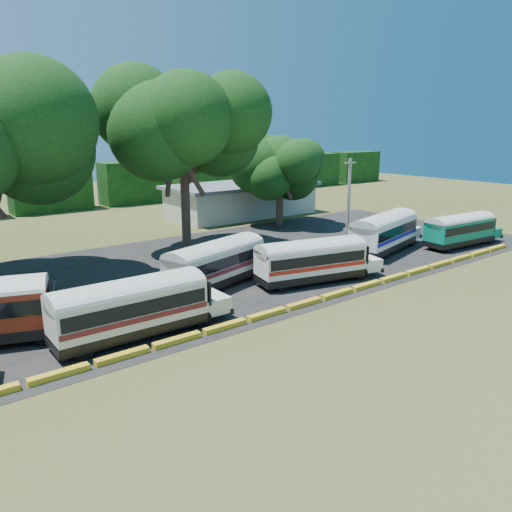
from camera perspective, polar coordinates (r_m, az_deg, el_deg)
ground at (r=29.92m, az=4.70°, el=-6.83°), size 160.00×160.00×0.00m
asphalt_strip at (r=39.60m, az=-6.01°, el=-1.46°), size 64.00×24.00×0.02m
curb at (r=30.56m, az=3.43°, el=-6.04°), size 53.70×0.45×0.30m
terminal_building at (r=63.14m, az=-1.63°, el=6.50°), size 19.00×9.00×4.00m
treeline_backdrop at (r=71.43m, az=-22.43°, el=7.14°), size 130.00×4.00×6.00m
bus_cream_west at (r=27.03m, az=-13.86°, el=-5.46°), size 9.89×2.60×3.24m
bus_cream_east at (r=34.78m, az=-4.42°, el=-0.56°), size 10.18×5.05×3.25m
bus_white_red at (r=35.74m, az=6.55°, el=-0.28°), size 9.92×4.49×3.17m
bus_white_blue at (r=45.66m, az=14.54°, el=2.84°), size 10.95×5.22×3.50m
bus_teal at (r=50.20m, az=22.40°, el=2.96°), size 9.40×3.03×3.04m
tree_center at (r=44.10m, az=-8.40°, el=14.98°), size 10.70×10.70×15.30m
tree_east at (r=56.37m, az=2.76°, el=10.64°), size 7.99×7.99×10.02m
utility_pole at (r=48.97m, az=10.54°, el=6.36°), size 1.60×0.30×7.99m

